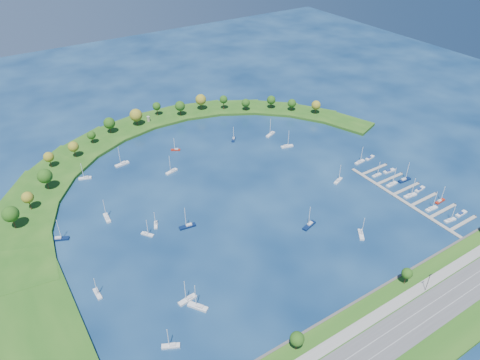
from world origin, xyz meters
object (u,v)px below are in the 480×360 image
moored_boat_6 (338,180)px  docked_boat_2 (432,208)px  moored_boat_8 (198,306)px  docked_boat_0 (450,220)px  moored_boat_2 (171,345)px  moored_boat_15 (172,171)px  moored_boat_3 (176,149)px  moored_boat_16 (188,226)px  moored_boat_5 (85,178)px  dock_system (410,196)px  docked_boat_3 (440,201)px  docked_boat_8 (377,175)px  moored_boat_11 (309,225)px  moored_boat_4 (287,146)px  moored_boat_10 (60,238)px  docked_boat_9 (389,171)px  docked_boat_7 (404,180)px  moored_boat_9 (234,139)px  harbor_tower (148,119)px  moored_boat_1 (361,234)px  docked_boat_6 (392,184)px  moored_boat_12 (271,134)px  docked_boat_1 (461,214)px  docked_boat_5 (420,189)px  docked_boat_11 (370,158)px  docked_boat_10 (360,162)px  moored_boat_14 (188,299)px  docked_boat_4 (410,195)px

moored_boat_6 → docked_boat_2: size_ratio=0.98×
moored_boat_8 → docked_boat_0: moored_boat_8 is taller
moored_boat_2 → moored_boat_15: size_ratio=0.87×
moored_boat_3 → moored_boat_16: (-31.30, -79.83, 0.11)m
moored_boat_5 → docked_boat_2: 213.61m
dock_system → docked_boat_0: 27.56m
docked_boat_2 → moored_boat_8: bearing=179.0°
dock_system → docked_boat_3: size_ratio=7.44×
docked_boat_8 → moored_boat_11: bearing=-168.0°
moored_boat_4 → moored_boat_10: bearing=-161.3°
moored_boat_4 → docked_boat_9: size_ratio=1.45×
docked_boat_2 → docked_boat_3: (10.52, 2.01, -0.03)m
docked_boat_2 → docked_boat_7: (10.48, 28.64, 0.04)m
moored_boat_4 → docked_boat_8: (26.15, -61.17, -0.08)m
moored_boat_2 → moored_boat_9: moored_boat_9 is taller
harbor_tower → moored_boat_11: (25.16, -164.71, -3.14)m
moored_boat_1 → docked_boat_6: (51.08, 23.69, -0.00)m
moored_boat_5 → docked_boat_7: 204.55m
moored_boat_12 → moored_boat_16: bearing=7.2°
moored_boat_12 → docked_boat_1: (35.88, -136.58, -0.33)m
moored_boat_15 → dock_system: bearing=121.7°
docked_boat_5 → docked_boat_11: (1.91, 43.32, -0.03)m
docked_boat_3 → docked_boat_5: 14.61m
docked_boat_9 → docked_boat_10: size_ratio=0.75×
moored_boat_8 → docked_boat_3: moored_boat_8 is taller
moored_boat_5 → moored_boat_10: bearing=79.8°
moored_boat_9 → docked_boat_3: (63.27, -131.06, -0.00)m
moored_boat_5 → docked_boat_0: size_ratio=1.05×
docked_boat_5 → docked_boat_8: 27.63m
docked_boat_3 → docked_boat_8: bearing=101.7°
moored_boat_15 → moored_boat_16: bearing=58.1°
docked_boat_0 → docked_boat_1: docked_boat_0 is taller
docked_boat_1 → docked_boat_6: size_ratio=0.68×
docked_boat_3 → docked_boat_11: 57.95m
docked_boat_3 → moored_boat_14: bearing=171.9°
moored_boat_8 → docked_boat_4: size_ratio=1.07×
docked_boat_4 → moored_boat_4: bearing=112.5°
docked_boat_1 → docked_boat_0: bearing=178.7°
harbor_tower → moored_boat_1: bearing=-76.7°
moored_boat_10 → docked_boat_2: bearing=-1.3°
dock_system → docked_boat_1: 29.38m
docked_boat_0 → docked_boat_3: docked_boat_0 is taller
docked_boat_1 → docked_boat_11: size_ratio=1.04×
moored_boat_1 → moored_boat_10: size_ratio=0.95×
moored_boat_11 → docked_boat_10: 79.28m
docked_boat_8 → docked_boat_11: docked_boat_8 is taller
moored_boat_4 → docked_boat_3: moored_boat_4 is taller
moored_boat_5 → docked_boat_9: moored_boat_5 is taller
moored_boat_8 → docked_boat_7: size_ratio=1.03×
moored_boat_5 → moored_boat_10: size_ratio=0.88×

